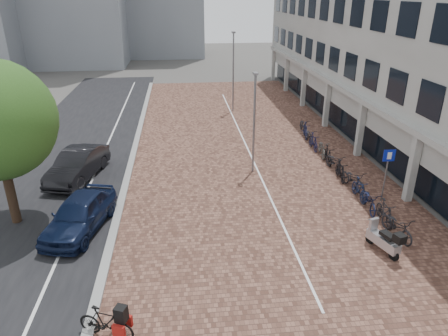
# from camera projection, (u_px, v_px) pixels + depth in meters

# --- Properties ---
(ground) EXTENTS (140.00, 140.00, 0.00)m
(ground) POSITION_uv_depth(u_px,v_px,m) (241.00, 262.00, 15.53)
(ground) COLOR #474442
(ground) RESTS_ON ground
(plaza_brick) EXTENTS (14.50, 42.00, 0.04)m
(plaza_brick) POSITION_uv_depth(u_px,v_px,m) (244.00, 148.00, 26.66)
(plaza_brick) COLOR brown
(plaza_brick) RESTS_ON ground
(street_asphalt) EXTENTS (8.00, 50.00, 0.03)m
(street_asphalt) POSITION_uv_depth(u_px,v_px,m) (71.00, 155.00, 25.55)
(street_asphalt) COLOR black
(street_asphalt) RESTS_ON ground
(curb) EXTENTS (0.35, 42.00, 0.14)m
(curb) POSITION_uv_depth(u_px,v_px,m) (134.00, 152.00, 25.92)
(curb) COLOR gray
(curb) RESTS_ON ground
(lane_line) EXTENTS (0.12, 44.00, 0.00)m
(lane_line) POSITION_uv_depth(u_px,v_px,m) (103.00, 154.00, 25.75)
(lane_line) COLOR white
(lane_line) RESTS_ON street_asphalt
(parking_line) EXTENTS (0.10, 30.00, 0.00)m
(parking_line) POSITION_uv_depth(u_px,v_px,m) (247.00, 148.00, 26.67)
(parking_line) COLOR white
(parking_line) RESTS_ON plaza_brick
(office_building) EXTENTS (8.40, 40.00, 15.00)m
(office_building) POSITION_uv_depth(u_px,v_px,m) (395.00, 7.00, 28.05)
(office_building) COLOR #ACACA6
(office_building) RESTS_ON ground
(car_navy) EXTENTS (2.91, 4.90, 1.56)m
(car_navy) POSITION_uv_depth(u_px,v_px,m) (80.00, 214.00, 17.31)
(car_navy) COLOR #0E1733
(car_navy) RESTS_ON ground
(car_dark) EXTENTS (2.84, 5.10, 1.59)m
(car_dark) POSITION_uv_depth(u_px,v_px,m) (78.00, 165.00, 22.14)
(car_dark) COLOR black
(car_dark) RESTS_ON ground
(hero_bike) EXTENTS (1.86, 1.15, 1.27)m
(hero_bike) POSITION_uv_depth(u_px,v_px,m) (106.00, 322.00, 11.94)
(hero_bike) COLOR black
(hero_bike) RESTS_ON ground
(scooter_front) EXTENTS (1.07, 1.85, 1.21)m
(scooter_front) POSITION_uv_depth(u_px,v_px,m) (384.00, 239.00, 15.89)
(scooter_front) COLOR #AEAEB3
(scooter_front) RESTS_ON ground
(parking_sign) EXTENTS (0.57, 0.09, 2.73)m
(parking_sign) POSITION_uv_depth(u_px,v_px,m) (387.00, 167.00, 19.18)
(parking_sign) COLOR slate
(parking_sign) RESTS_ON ground
(lamp_near) EXTENTS (0.12, 0.12, 5.55)m
(lamp_near) POSITION_uv_depth(u_px,v_px,m) (254.00, 125.00, 22.15)
(lamp_near) COLOR gray
(lamp_near) RESTS_ON ground
(lamp_far) EXTENTS (0.12, 0.12, 6.43)m
(lamp_far) POSITION_uv_depth(u_px,v_px,m) (233.00, 73.00, 33.75)
(lamp_far) COLOR gray
(lamp_far) RESTS_ON ground
(bike_row) EXTENTS (1.20, 15.84, 1.05)m
(bike_row) POSITION_uv_depth(u_px,v_px,m) (335.00, 162.00, 23.18)
(bike_row) COLOR black
(bike_row) RESTS_ON ground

